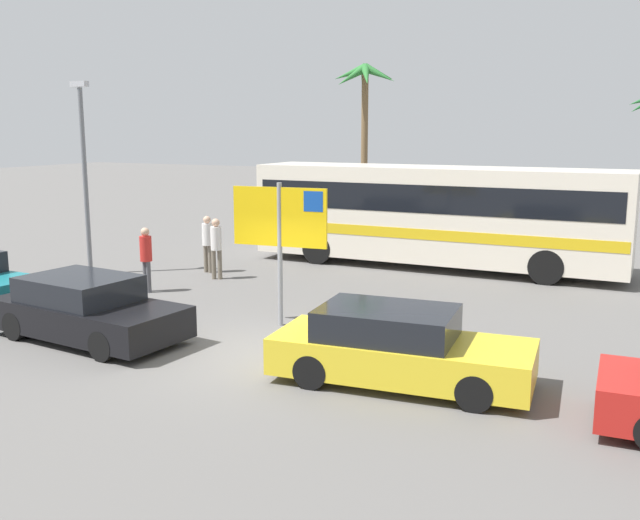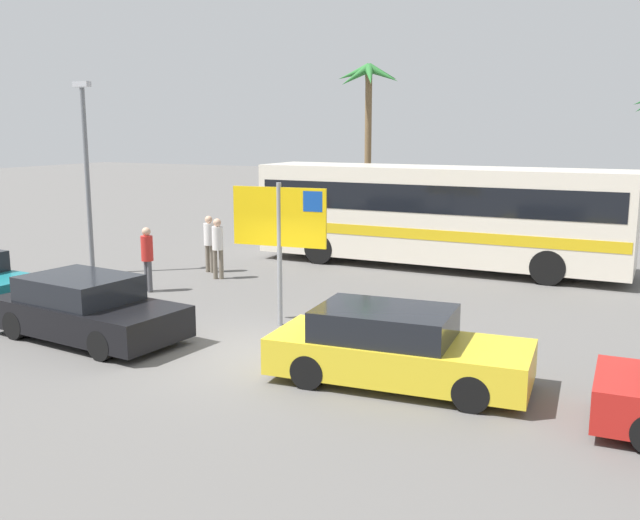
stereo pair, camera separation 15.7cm
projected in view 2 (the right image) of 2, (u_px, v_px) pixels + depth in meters
name	position (u px, v px, depth m)	size (l,w,h in m)	color
ground	(252.00, 353.00, 13.92)	(120.00, 120.00, 0.00)	#605E5B
bus_front_coach	(437.00, 212.00, 22.18)	(11.59, 2.46, 3.17)	silver
ferry_sign	(281.00, 223.00, 15.45)	(2.20, 0.28, 3.20)	gray
car_yellow	(395.00, 348.00, 12.15)	(4.56, 2.12, 1.32)	yellow
car_black	(86.00, 309.00, 14.78)	(4.41, 2.26, 1.32)	black
pedestrian_by_bus	(147.00, 254.00, 18.96)	(0.32, 0.32, 1.76)	#4C4C51
pedestrian_near_sign	(218.00, 243.00, 20.58)	(0.32, 0.32, 1.79)	#706656
pedestrian_crossing_lot	(209.00, 239.00, 21.55)	(0.32, 0.32, 1.74)	#706656
lamp_post_right_side	(87.00, 169.00, 20.98)	(0.56, 0.20, 5.70)	slate
palm_tree_inland	(368.00, 95.00, 33.25)	(3.18, 2.91, 7.36)	brown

